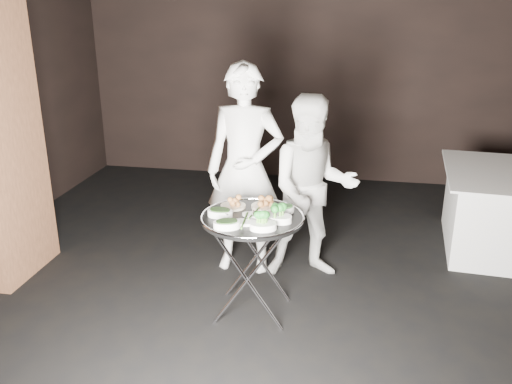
% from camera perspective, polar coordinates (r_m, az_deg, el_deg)
% --- Properties ---
extents(floor, '(6.00, 7.00, 0.05)m').
position_cam_1_polar(floor, '(4.36, 1.49, -12.99)').
color(floor, black).
rests_on(floor, ground).
extents(wall_back, '(6.00, 0.05, 3.00)m').
position_cam_1_polar(wall_back, '(7.22, 6.12, 13.04)').
color(wall_back, black).
rests_on(wall_back, floor).
extents(tray_stand, '(0.54, 0.46, 0.79)m').
position_cam_1_polar(tray_stand, '(4.16, -0.38, -7.26)').
color(tray_stand, silver).
rests_on(tray_stand, floor).
extents(serving_tray, '(0.78, 0.78, 0.04)m').
position_cam_1_polar(serving_tray, '(4.01, -0.39, -2.73)').
color(serving_tray, black).
rests_on(serving_tray, tray_stand).
extents(potato_plate_a, '(0.20, 0.20, 0.07)m').
position_cam_1_polar(potato_plate_a, '(4.18, -2.43, -1.20)').
color(potato_plate_a, beige).
rests_on(potato_plate_a, serving_tray).
extents(potato_plate_b, '(0.21, 0.21, 0.08)m').
position_cam_1_polar(potato_plate_b, '(4.17, 0.90, -1.22)').
color(potato_plate_b, beige).
rests_on(potato_plate_b, serving_tray).
extents(greens_bowl, '(0.12, 0.12, 0.07)m').
position_cam_1_polar(greens_bowl, '(4.09, 3.22, -1.68)').
color(greens_bowl, white).
rests_on(greens_bowl, serving_tray).
extents(asparagus_plate_a, '(0.19, 0.13, 0.04)m').
position_cam_1_polar(asparagus_plate_a, '(4.01, -0.24, -2.36)').
color(asparagus_plate_a, white).
rests_on(asparagus_plate_a, serving_tray).
extents(asparagus_plate_b, '(0.20, 0.12, 0.04)m').
position_cam_1_polar(asparagus_plate_b, '(3.88, -1.22, -3.12)').
color(asparagus_plate_b, white).
rests_on(asparagus_plate_b, serving_tray).
extents(spinach_bowl_a, '(0.19, 0.13, 0.08)m').
position_cam_1_polar(spinach_bowl_a, '(4.01, -3.80, -2.10)').
color(spinach_bowl_a, white).
rests_on(spinach_bowl_a, serving_tray).
extents(spinach_bowl_b, '(0.22, 0.18, 0.08)m').
position_cam_1_polar(spinach_bowl_b, '(3.81, -3.10, -3.32)').
color(spinach_bowl_b, white).
rests_on(spinach_bowl_b, serving_tray).
extents(broccoli_bowl_a, '(0.21, 0.16, 0.08)m').
position_cam_1_polar(broccoli_bowl_a, '(3.91, 2.40, -2.64)').
color(broccoli_bowl_a, white).
rests_on(broccoli_bowl_a, serving_tray).
extents(broccoli_bowl_b, '(0.22, 0.19, 0.08)m').
position_cam_1_polar(broccoli_bowl_b, '(3.78, 0.77, -3.45)').
color(broccoli_bowl_b, white).
rests_on(broccoli_bowl_b, serving_tray).
extents(serving_utensils, '(0.57, 0.40, 0.01)m').
position_cam_1_polar(serving_utensils, '(4.05, 0.02, -1.66)').
color(serving_utensils, silver).
rests_on(serving_utensils, serving_tray).
extents(waiter_left, '(0.68, 0.44, 1.85)m').
position_cam_1_polar(waiter_left, '(4.70, -1.19, 2.31)').
color(waiter_left, white).
rests_on(waiter_left, floor).
extents(waiter_right, '(0.90, 0.77, 1.61)m').
position_cam_1_polar(waiter_right, '(4.63, 5.99, 0.34)').
color(waiter_right, white).
rests_on(waiter_right, floor).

